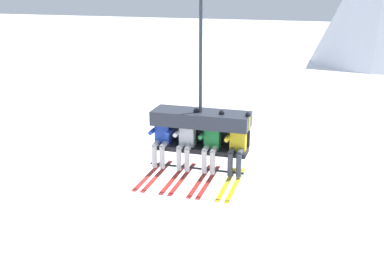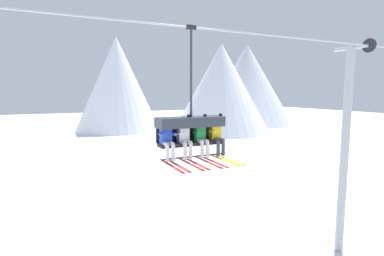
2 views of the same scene
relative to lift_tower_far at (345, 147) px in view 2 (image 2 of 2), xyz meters
name	(u,v)px [view 2 (image 2 of 2)]	position (x,y,z in m)	size (l,w,h in m)	color
mountain_peak_west	(117,84)	(-0.06, 47.78, 3.77)	(15.62, 15.62, 17.26)	white
mountain_peak_central	(221,88)	(16.05, 37.29, 2.96)	(17.27, 17.27, 15.65)	white
mountain_peak_east	(247,85)	(28.76, 47.34, 3.97)	(20.82, 20.82, 17.67)	silver
lift_tower_far	(345,147)	(0.00, 0.00, 0.00)	(0.36, 1.88, 9.39)	#9EA3A8
lift_cable	(145,23)	(-9.27, -0.78, 4.25)	(20.54, 0.05, 0.05)	#9EA3A8
chairlift_chair	(190,125)	(-7.90, -0.71, 1.40)	(2.06, 0.74, 3.80)	#232328
skier_blue	(167,139)	(-8.72, -0.93, 1.07)	(0.46, 1.70, 1.23)	#2847B7
skier_white	(185,137)	(-8.17, -0.92, 1.09)	(0.48, 1.70, 1.34)	silver
skier_green	(201,136)	(-7.63, -0.92, 1.09)	(0.48, 1.70, 1.34)	#23843D
skier_yellow	(217,135)	(-7.08, -0.92, 1.09)	(0.48, 1.70, 1.34)	yellow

